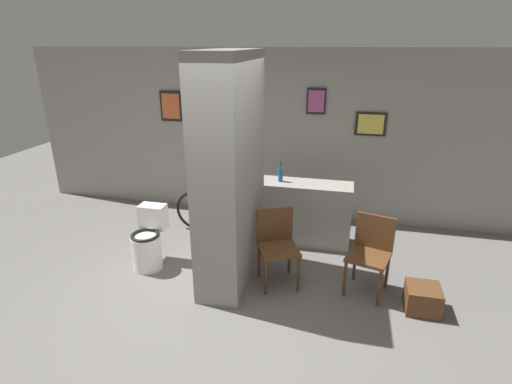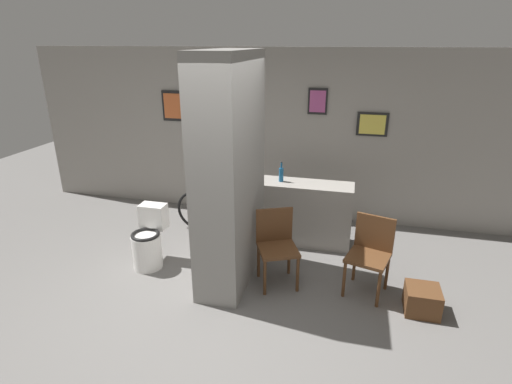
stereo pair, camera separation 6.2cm
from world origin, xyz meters
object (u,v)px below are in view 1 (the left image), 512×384
(toilet, at_px, (148,242))
(chair_near_pillar, at_px, (277,243))
(bicycle, at_px, (227,213))
(chair_by_doorway, at_px, (371,250))
(bottle_tall, at_px, (281,174))

(toilet, height_order, chair_near_pillar, chair_near_pillar)
(toilet, distance_m, bicycle, 1.30)
(chair_by_doorway, distance_m, bicycle, 2.23)
(chair_near_pillar, distance_m, bicycle, 1.43)
(chair_by_doorway, bearing_deg, bottle_tall, 156.46)
(toilet, xyz_separation_m, chair_near_pillar, (1.62, 0.03, 0.17))
(chair_near_pillar, bearing_deg, chair_by_doorway, -20.86)
(chair_near_pillar, height_order, bicycle, chair_near_pillar)
(chair_near_pillar, relative_size, bicycle, 0.55)
(toilet, xyz_separation_m, bicycle, (0.69, 1.10, -0.00))
(toilet, height_order, bicycle, toilet)
(bicycle, height_order, bottle_tall, bottle_tall)
(toilet, bearing_deg, bottle_tall, 36.68)
(chair_by_doorway, bearing_deg, toilet, -161.70)
(chair_by_doorway, bearing_deg, chair_near_pillar, -160.30)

